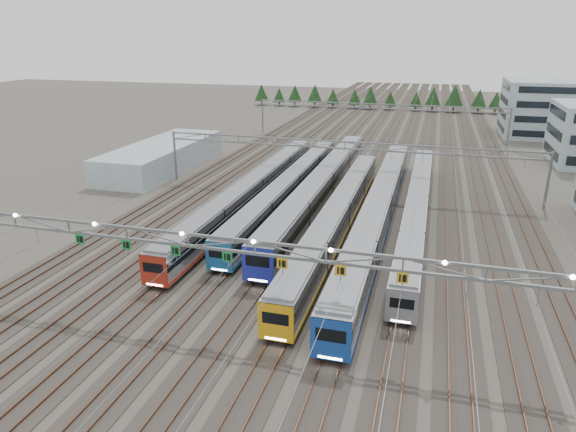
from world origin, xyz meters
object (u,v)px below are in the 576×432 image
(train_c, at_px, (322,185))
(gantry_mid, at_px, (345,151))
(depot_bldg_north, at_px, (553,108))
(train_b, at_px, (290,186))
(train_f, at_px, (417,206))
(train_d, at_px, (338,216))
(gantry_near, at_px, (254,251))
(gantry_far, at_px, (379,110))
(train_e, at_px, (379,209))
(west_shed, at_px, (162,156))
(train_a, at_px, (254,190))

(train_c, relative_size, gantry_mid, 1.00)
(gantry_mid, xyz_separation_m, depot_bldg_north, (38.86, 59.37, -0.01))
(train_b, relative_size, train_f, 0.96)
(train_b, height_order, train_d, train_d)
(train_f, relative_size, gantry_near, 0.96)
(gantry_far, bearing_deg, train_e, -83.34)
(west_shed, bearing_deg, train_b, -23.55)
(depot_bldg_north, distance_m, west_shed, 90.25)
(train_c, bearing_deg, west_shed, 160.98)
(west_shed, bearing_deg, train_f, -19.20)
(train_b, height_order, depot_bldg_north, depot_bldg_north)
(gantry_far, bearing_deg, west_shed, -130.90)
(train_c, distance_m, gantry_mid, 6.73)
(train_d, xyz_separation_m, train_e, (4.50, 3.72, 0.10))
(train_b, relative_size, train_c, 0.92)
(train_b, bearing_deg, depot_bldg_north, 55.01)
(train_a, distance_m, gantry_near, 33.57)
(train_f, xyz_separation_m, gantry_mid, (-11.25, 9.68, 4.41))
(train_f, relative_size, west_shed, 1.81)
(train_a, height_order, train_b, train_a)
(train_e, bearing_deg, gantry_mid, 117.85)
(train_f, height_order, gantry_near, gantry_near)
(west_shed, bearing_deg, train_e, -24.85)
(train_b, relative_size, train_e, 0.85)
(train_e, height_order, gantry_far, gantry_far)
(depot_bldg_north, bearing_deg, train_f, -111.80)
(gantry_near, xyz_separation_m, depot_bldg_north, (38.91, 99.49, -0.70))
(gantry_mid, bearing_deg, gantry_far, 90.00)
(train_b, relative_size, west_shed, 1.74)
(gantry_far, bearing_deg, train_f, -78.37)
(depot_bldg_north, bearing_deg, gantry_far, -159.71)
(depot_bldg_north, height_order, west_shed, depot_bldg_north)
(train_b, xyz_separation_m, gantry_far, (6.75, 50.79, 4.31))
(train_e, bearing_deg, train_d, -140.43)
(gantry_near, height_order, gantry_mid, gantry_near)
(train_c, distance_m, gantry_near, 35.63)
(train_c, height_order, gantry_mid, gantry_mid)
(train_d, bearing_deg, depot_bldg_north, 64.24)
(gantry_mid, bearing_deg, train_d, -82.23)
(train_b, bearing_deg, train_f, -12.22)
(gantry_mid, bearing_deg, train_f, -40.72)
(train_d, bearing_deg, train_c, 111.18)
(gantry_mid, bearing_deg, depot_bldg_north, 56.79)
(train_c, bearing_deg, gantry_mid, 65.24)
(train_d, height_order, train_e, train_e)
(train_a, relative_size, train_c, 0.98)
(train_a, distance_m, train_e, 18.42)
(train_b, height_order, train_f, train_b)
(gantry_far, xyz_separation_m, depot_bldg_north, (38.86, 14.37, -0.01))
(train_a, bearing_deg, west_shed, 146.59)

